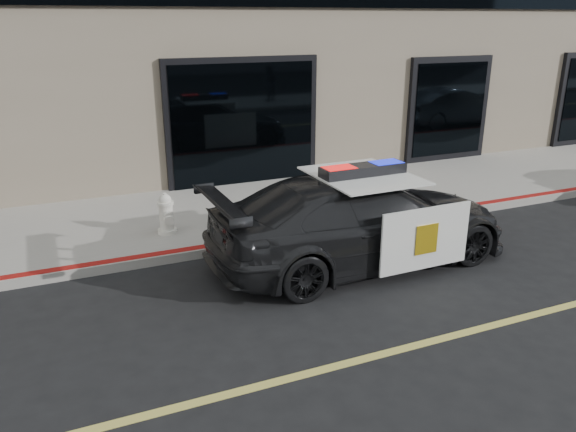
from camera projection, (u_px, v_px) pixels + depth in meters
name	position (u px, v px, depth m)	size (l,w,h in m)	color
ground	(501.00, 324.00, 7.06)	(120.00, 120.00, 0.00)	black
sidewalk_n	(318.00, 200.00, 11.59)	(60.00, 3.50, 0.15)	gray
police_car	(361.00, 219.00, 8.64)	(2.30, 4.88, 1.58)	black
fire_hydrant	(166.00, 215.00, 9.52)	(0.32, 0.45, 0.71)	white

